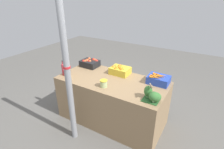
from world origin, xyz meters
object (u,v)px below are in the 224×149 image
Objects in this scene: carrot_crate at (158,79)px; juice_bottle_ruby at (63,69)px; pickle_jar at (104,83)px; juice_bottle_golden at (68,71)px; broccoli_pile at (153,95)px; sparrow_bird at (151,86)px; apple_crate at (90,63)px; orange_crate at (120,70)px; support_pole at (68,75)px.

juice_bottle_ruby is at bearing -160.30° from carrot_crate.
carrot_crate is 0.88m from pickle_jar.
juice_bottle_golden reaches higher than carrot_crate.
sparrow_bird reaches higher than broccoli_pile.
broccoli_pile is at bearing -20.23° from apple_crate.
juice_bottle_ruby is at bearing -179.62° from pickle_jar.
sparrow_bird is at bearing -34.93° from orange_crate.
juice_bottle_golden is 1.99× the size of sparrow_bird.
support_pole reaches higher than juice_bottle_ruby.
support_pole is at bearing -106.73° from orange_crate.
sparrow_bird is (0.75, 0.01, 0.15)m from pickle_jar.
pickle_jar is at bearing 0.44° from juice_bottle_golden.
support_pole is 6.64× the size of orange_crate.
orange_crate is 1.00× the size of carrot_crate.
carrot_crate is 2.78× the size of sparrow_bird.
carrot_crate is 1.53m from juice_bottle_golden.
apple_crate is (-0.38, 0.97, -0.23)m from support_pole.
carrot_crate is 0.56m from sparrow_bird.
support_pole is 19.13× the size of pickle_jar.
sparrow_bird reaches higher than pickle_jar.
juice_bottle_ruby is 2.34× the size of pickle_jar.
pickle_jar is at bearing 54.21° from support_pole.
carrot_crate is 1.31× the size of broccoli_pile.
orange_crate is at bearing -156.96° from sparrow_bird.
broccoli_pile is 0.78m from pickle_jar.
juice_bottle_ruby is at bearing 180.00° from juice_bottle_golden.
support_pole is 6.64× the size of apple_crate.
apple_crate is 1.00× the size of orange_crate.
broccoli_pile is (0.79, -0.53, 0.01)m from orange_crate.
broccoli_pile is at bearing 0.54° from juice_bottle_golden.
support_pole is 9.29× the size of juice_bottle_golden.
orange_crate reaches higher than apple_crate.
broccoli_pile is at bearing 58.05° from sparrow_bird.
broccoli_pile is 1.07× the size of juice_bottle_golden.
orange_crate is 0.90m from juice_bottle_golden.
support_pole reaches higher than orange_crate.
pickle_jar is (0.73, 0.01, -0.04)m from juice_bottle_golden.
orange_crate reaches higher than pickle_jar.
apple_crate is 0.56m from juice_bottle_golden.
support_pole is at bearing -99.61° from sparrow_bird.
apple_crate is 1.54m from sparrow_bird.
juice_bottle_golden is (-0.05, -0.55, 0.03)m from apple_crate.
orange_crate is (0.29, 0.97, -0.23)m from support_pole.
support_pole is 0.63m from juice_bottle_golden.
juice_bottle_ruby reaches higher than apple_crate.
support_pole is at bearing -135.89° from carrot_crate.
orange_crate is at bearing 91.74° from pickle_jar.
pickle_jar is (-0.69, -0.54, -0.01)m from carrot_crate.
juice_bottle_ruby reaches higher than carrot_crate.
carrot_crate is (1.00, 0.97, -0.24)m from support_pole.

